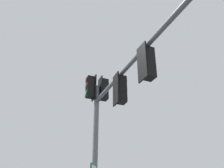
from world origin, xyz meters
name	(u,v)px	position (x,y,z in m)	size (l,w,h in m)	color
signal_mast_assembly	(108,109)	(-0.89, -1.08, 4.82)	(0.96, 6.07, 6.70)	slate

